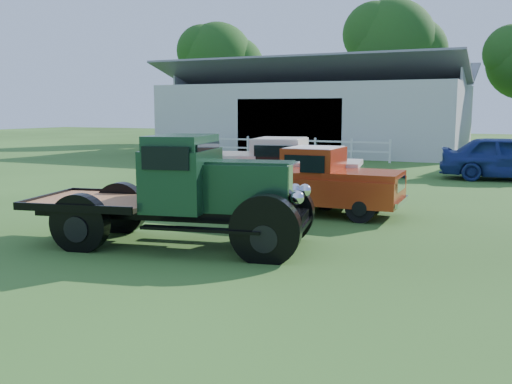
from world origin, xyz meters
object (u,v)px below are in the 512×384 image
at_px(vintage_flatbed, 177,191).
at_px(misc_car_blue, 509,158).
at_px(red_pickup, 311,180).
at_px(white_pickup, 277,171).

relative_size(vintage_flatbed, misc_car_blue, 1.10).
xyz_separation_m(red_pickup, misc_car_blue, (4.55, 9.88, -0.02)).
xyz_separation_m(red_pickup, white_pickup, (-1.47, 1.21, 0.05)).
distance_m(red_pickup, misc_car_blue, 10.88).
bearing_deg(vintage_flatbed, misc_car_blue, 56.27).
bearing_deg(misc_car_blue, white_pickup, 138.80).
distance_m(vintage_flatbed, red_pickup, 4.66).
height_order(vintage_flatbed, misc_car_blue, vintage_flatbed).
height_order(red_pickup, misc_car_blue, red_pickup).
height_order(vintage_flatbed, red_pickup, vintage_flatbed).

